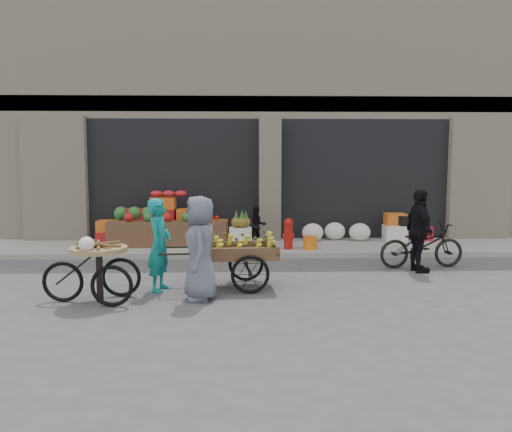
{
  "coord_description": "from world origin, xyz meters",
  "views": [
    {
      "loc": [
        -0.7,
        -7.77,
        2.07
      ],
      "look_at": [
        -0.45,
        1.49,
        1.1
      ],
      "focal_mm": 35.0,
      "sensor_mm": 36.0,
      "label": 1
    }
  ],
  "objects_px": {
    "orange_bucket": "(310,243)",
    "bicycle": "(422,245)",
    "seated_person": "(257,225)",
    "fire_hydrant": "(288,232)",
    "cyclist": "(419,230)",
    "vendor_woman": "(160,245)",
    "vendor_grey": "(200,248)",
    "banana_cart": "(237,250)",
    "tricycle_cart": "(99,265)",
    "pineapple_bin": "(240,238)"
  },
  "relations": [
    {
      "from": "orange_bucket",
      "to": "vendor_grey",
      "type": "distance_m",
      "value": 4.39
    },
    {
      "from": "bicycle",
      "to": "pineapple_bin",
      "type": "bearing_deg",
      "value": 60.28
    },
    {
      "from": "tricycle_cart",
      "to": "cyclist",
      "type": "xyz_separation_m",
      "value": [
        5.53,
        1.93,
        0.24
      ]
    },
    {
      "from": "pineapple_bin",
      "to": "banana_cart",
      "type": "height_order",
      "value": "banana_cart"
    },
    {
      "from": "orange_bucket",
      "to": "bicycle",
      "type": "relative_size",
      "value": 0.19
    },
    {
      "from": "vendor_grey",
      "to": "seated_person",
      "type": "bearing_deg",
      "value": 161.17
    },
    {
      "from": "fire_hydrant",
      "to": "tricycle_cart",
      "type": "bearing_deg",
      "value": -129.34
    },
    {
      "from": "bicycle",
      "to": "banana_cart",
      "type": "bearing_deg",
      "value": 106.8
    },
    {
      "from": "tricycle_cart",
      "to": "bicycle",
      "type": "bearing_deg",
      "value": 22.12
    },
    {
      "from": "seated_person",
      "to": "vendor_woman",
      "type": "distance_m",
      "value": 4.27
    },
    {
      "from": "seated_person",
      "to": "bicycle",
      "type": "bearing_deg",
      "value": -44.72
    },
    {
      "from": "bicycle",
      "to": "cyclist",
      "type": "height_order",
      "value": "cyclist"
    },
    {
      "from": "orange_bucket",
      "to": "tricycle_cart",
      "type": "relative_size",
      "value": 0.23
    },
    {
      "from": "fire_hydrant",
      "to": "vendor_woman",
      "type": "distance_m",
      "value": 4.06
    },
    {
      "from": "orange_bucket",
      "to": "tricycle_cart",
      "type": "bearing_deg",
      "value": -133.82
    },
    {
      "from": "banana_cart",
      "to": "vendor_woman",
      "type": "distance_m",
      "value": 1.28
    },
    {
      "from": "tricycle_cart",
      "to": "bicycle",
      "type": "xyz_separation_m",
      "value": [
        5.73,
        2.33,
        -0.11
      ]
    },
    {
      "from": "banana_cart",
      "to": "orange_bucket",
      "type": "bearing_deg",
      "value": 57.56
    },
    {
      "from": "orange_bucket",
      "to": "bicycle",
      "type": "height_order",
      "value": "bicycle"
    },
    {
      "from": "vendor_woman",
      "to": "tricycle_cart",
      "type": "xyz_separation_m",
      "value": [
        -0.8,
        -0.65,
        -0.19
      ]
    },
    {
      "from": "orange_bucket",
      "to": "cyclist",
      "type": "xyz_separation_m",
      "value": [
        1.82,
        -1.93,
        0.53
      ]
    },
    {
      "from": "fire_hydrant",
      "to": "cyclist",
      "type": "distance_m",
      "value": 3.07
    },
    {
      "from": "vendor_woman",
      "to": "cyclist",
      "type": "relative_size",
      "value": 0.94
    },
    {
      "from": "vendor_woman",
      "to": "tricycle_cart",
      "type": "height_order",
      "value": "vendor_woman"
    },
    {
      "from": "orange_bucket",
      "to": "vendor_grey",
      "type": "bearing_deg",
      "value": -120.24
    },
    {
      "from": "pineapple_bin",
      "to": "vendor_woman",
      "type": "relative_size",
      "value": 0.34
    },
    {
      "from": "banana_cart",
      "to": "cyclist",
      "type": "height_order",
      "value": "cyclist"
    },
    {
      "from": "seated_person",
      "to": "vendor_grey",
      "type": "height_order",
      "value": "vendor_grey"
    },
    {
      "from": "bicycle",
      "to": "vendor_grey",
      "type": "bearing_deg",
      "value": 112.47
    },
    {
      "from": "seated_person",
      "to": "vendor_woman",
      "type": "xyz_separation_m",
      "value": [
        -1.7,
        -3.91,
        0.17
      ]
    },
    {
      "from": "banana_cart",
      "to": "vendor_grey",
      "type": "height_order",
      "value": "vendor_grey"
    },
    {
      "from": "fire_hydrant",
      "to": "cyclist",
      "type": "bearing_deg",
      "value": -40.5
    },
    {
      "from": "seated_person",
      "to": "bicycle",
      "type": "height_order",
      "value": "seated_person"
    },
    {
      "from": "fire_hydrant",
      "to": "vendor_woman",
      "type": "relative_size",
      "value": 0.47
    },
    {
      "from": "pineapple_bin",
      "to": "cyclist",
      "type": "distance_m",
      "value": 4.0
    },
    {
      "from": "seated_person",
      "to": "vendor_grey",
      "type": "bearing_deg",
      "value": -112.56
    },
    {
      "from": "pineapple_bin",
      "to": "fire_hydrant",
      "type": "bearing_deg",
      "value": -2.6
    },
    {
      "from": "vendor_woman",
      "to": "bicycle",
      "type": "bearing_deg",
      "value": -60.38
    },
    {
      "from": "orange_bucket",
      "to": "vendor_woman",
      "type": "distance_m",
      "value": 4.36
    },
    {
      "from": "banana_cart",
      "to": "cyclist",
      "type": "distance_m",
      "value": 3.64
    },
    {
      "from": "fire_hydrant",
      "to": "orange_bucket",
      "type": "distance_m",
      "value": 0.55
    },
    {
      "from": "tricycle_cart",
      "to": "bicycle",
      "type": "distance_m",
      "value": 6.19
    },
    {
      "from": "tricycle_cart",
      "to": "orange_bucket",
      "type": "bearing_deg",
      "value": 46.15
    },
    {
      "from": "vendor_woman",
      "to": "vendor_grey",
      "type": "relative_size",
      "value": 0.95
    },
    {
      "from": "orange_bucket",
      "to": "vendor_woman",
      "type": "relative_size",
      "value": 0.21
    },
    {
      "from": "orange_bucket",
      "to": "vendor_grey",
      "type": "height_order",
      "value": "vendor_grey"
    },
    {
      "from": "seated_person",
      "to": "banana_cart",
      "type": "relative_size",
      "value": 0.43
    },
    {
      "from": "banana_cart",
      "to": "bicycle",
      "type": "height_order",
      "value": "bicycle"
    },
    {
      "from": "vendor_grey",
      "to": "tricycle_cart",
      "type": "bearing_deg",
      "value": -92.62
    },
    {
      "from": "seated_person",
      "to": "orange_bucket",
      "type": "bearing_deg",
      "value": -40.26
    }
  ]
}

